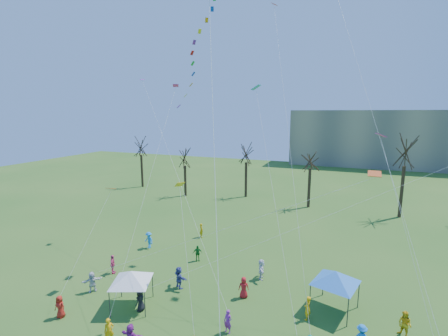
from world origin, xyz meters
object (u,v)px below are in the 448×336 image
at_px(distant_building, 409,139).
at_px(canopy_tent_white, 131,277).
at_px(canopy_tent_blue, 336,277).
at_px(big_box_kite, 201,50).

xyz_separation_m(distant_building, canopy_tent_white, (-29.35, -77.15, -5.07)).
bearing_deg(distant_building, canopy_tent_blue, -102.00).
bearing_deg(canopy_tent_white, distant_building, 69.17).
bearing_deg(canopy_tent_white, canopy_tent_blue, 20.00).
bearing_deg(big_box_kite, canopy_tent_blue, 25.86).
xyz_separation_m(big_box_kite, canopy_tent_white, (-5.48, -0.96, -15.68)).
height_order(distant_building, canopy_tent_blue, distant_building).
bearing_deg(canopy_tent_blue, big_box_kite, -154.14).
relative_size(canopy_tent_white, canopy_tent_blue, 0.90).
xyz_separation_m(big_box_kite, canopy_tent_blue, (8.56, 4.15, -15.50)).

